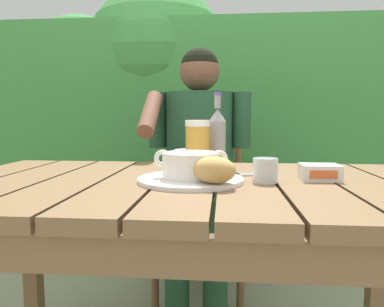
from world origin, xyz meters
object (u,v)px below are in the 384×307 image
at_px(serving_plate, 191,180).
at_px(soup_bowl, 191,164).
at_px(person_eating, 198,158).
at_px(bread_roll, 214,170).
at_px(beer_bottle, 217,137).
at_px(diner_bowl, 192,158).
at_px(chair_near_diner, 201,202).
at_px(table_knife, 237,175).
at_px(water_glass_small, 265,170).
at_px(butter_tub, 320,172).
at_px(beer_glass, 197,145).

distance_m(serving_plate, soup_bowl, 0.04).
height_order(person_eating, serving_plate, person_eating).
xyz_separation_m(bread_roll, beer_bottle, (0.00, 0.35, 0.06)).
distance_m(serving_plate, diner_bowl, 0.33).
height_order(chair_near_diner, table_knife, chair_near_diner).
bearing_deg(table_knife, beer_bottle, 111.52).
xyz_separation_m(person_eating, diner_bowl, (0.00, -0.34, 0.04)).
distance_m(person_eating, water_glass_small, 0.70).
bearing_deg(chair_near_diner, soup_bowl, -88.44).
bearing_deg(water_glass_small, soup_bowl, -177.07).
bearing_deg(diner_bowl, table_knife, -54.38).
distance_m(bread_roll, table_knife, 0.20).
height_order(beer_bottle, water_glass_small, beer_bottle).
bearing_deg(butter_tub, table_knife, 168.73).
bearing_deg(beer_bottle, butter_tub, -35.24).
bearing_deg(chair_near_diner, bread_roll, -84.42).
height_order(person_eating, butter_tub, person_eating).
xyz_separation_m(serving_plate, beer_glass, (0.00, 0.22, 0.08)).
distance_m(chair_near_diner, butter_tub, 0.94).
bearing_deg(beer_bottle, person_eating, 103.69).
bearing_deg(chair_near_diner, person_eating, -90.80).
height_order(chair_near_diner, butter_tub, chair_near_diner).
height_order(person_eating, bread_roll, person_eating).
height_order(bread_roll, beer_bottle, beer_bottle).
xyz_separation_m(beer_glass, water_glass_small, (0.21, -0.21, -0.05)).
xyz_separation_m(serving_plate, diner_bowl, (-0.02, 0.33, 0.02)).
bearing_deg(serving_plate, diner_bowl, 94.12).
relative_size(bread_roll, table_knife, 0.83).
relative_size(soup_bowl, diner_bowl, 1.53).
relative_size(chair_near_diner, bread_roll, 6.97).
xyz_separation_m(soup_bowl, diner_bowl, (-0.02, 0.33, -0.02)).
bearing_deg(bread_roll, diner_bowl, 102.76).
relative_size(chair_near_diner, beer_glass, 5.50).
bearing_deg(beer_glass, bread_roll, -77.55).
distance_m(soup_bowl, table_knife, 0.18).
bearing_deg(water_glass_small, butter_tub, 16.48).
height_order(serving_plate, water_glass_small, water_glass_small).
bearing_deg(soup_bowl, beer_glass, 89.24).
bearing_deg(beer_glass, soup_bowl, -90.76).
distance_m(soup_bowl, butter_tub, 0.38).
bearing_deg(bread_roll, person_eating, 97.26).
height_order(soup_bowl, butter_tub, soup_bowl).
xyz_separation_m(serving_plate, table_knife, (0.14, 0.11, -0.00)).
bearing_deg(person_eating, chair_near_diner, 89.20).
relative_size(person_eating, water_glass_small, 17.96).
distance_m(chair_near_diner, bread_roll, 1.00).
bearing_deg(soup_bowl, chair_near_diner, 91.56).
distance_m(bread_roll, water_glass_small, 0.17).
xyz_separation_m(soup_bowl, beer_glass, (0.00, 0.22, 0.04)).
relative_size(bread_roll, beer_bottle, 0.50).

